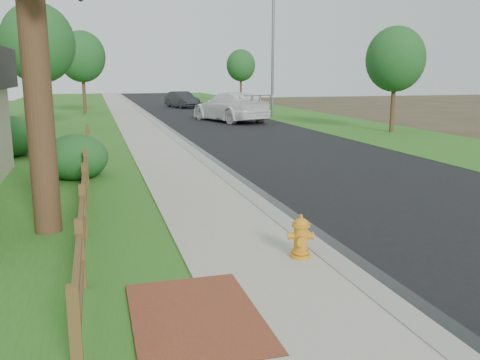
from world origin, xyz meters
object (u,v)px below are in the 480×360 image
object	(u,v)px
ranch_fence	(85,174)
white_suv	(230,107)
dark_car_mid	(226,104)
streetlight	(270,38)
fire_hydrant	(301,238)

from	to	relation	value
ranch_fence	white_suv	distance (m)	21.68
dark_car_mid	streetlight	bearing A→B (deg)	112.23
dark_car_mid	streetlight	size ratio (longest dim) A/B	0.42
fire_hydrant	white_suv	world-z (taller)	white_suv
white_suv	streetlight	distance (m)	6.66
dark_car_mid	streetlight	xyz separation A→B (m)	(2.05, -4.96, 4.91)
white_suv	dark_car_mid	size ratio (longest dim) A/B	1.60
ranch_fence	streetlight	distance (m)	26.46
ranch_fence	fire_hydrant	distance (m)	6.77
dark_car_mid	streetlight	distance (m)	7.27
ranch_fence	dark_car_mid	xyz separation A→B (m)	(10.80, 27.54, 0.11)
ranch_fence	streetlight	size ratio (longest dim) A/B	1.70
fire_hydrant	dark_car_mid	size ratio (longest dim) A/B	0.18
fire_hydrant	streetlight	world-z (taller)	streetlight
fire_hydrant	white_suv	distance (m)	26.09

